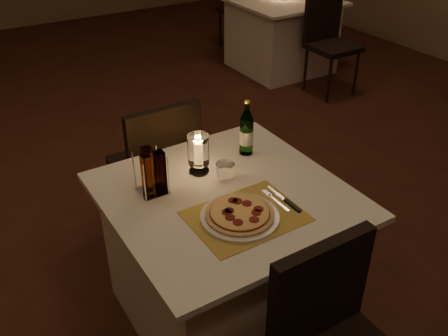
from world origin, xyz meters
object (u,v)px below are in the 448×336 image
chair_far (158,159)px  water_bottle (246,133)px  main_table (226,257)px  hurricane_candle (198,151)px  neighbor_table_right (281,34)px  pizza (240,214)px  tumbler (225,172)px  plate (240,217)px

chair_far → water_bottle: size_ratio=3.22×
main_table → water_bottle: bearing=42.6°
chair_far → hurricane_candle: (-0.01, -0.50, 0.30)m
chair_far → hurricane_candle: 0.58m
hurricane_candle → neighbor_table_right: hurricane_candle is taller
water_bottle → chair_far: bearing=119.8°
pizza → tumbler: bearing=69.7°
main_table → pizza: 0.44m
main_table → hurricane_candle: bearing=93.7°
main_table → pizza: (-0.05, -0.18, 0.39)m
plate → tumbler: size_ratio=3.70×
main_table → tumbler: 0.42m
pizza → neighbor_table_right: pizza is taller
chair_far → water_bottle: (0.27, -0.47, 0.30)m
plate → water_bottle: water_bottle is taller
hurricane_candle → neighbor_table_right: bearing=45.9°
tumbler → neighbor_table_right: 3.46m
water_bottle → neighbor_table_right: water_bottle is taller
main_table → water_bottle: water_bottle is taller
chair_far → tumbler: chair_far is taller
tumbler → water_bottle: water_bottle is taller
main_table → plate: bearing=-105.5°
plate → neighbor_table_right: size_ratio=0.32×
chair_far → water_bottle: 0.62m
tumbler → main_table: bearing=-119.1°
chair_far → pizza: size_ratio=3.21×
neighbor_table_right → tumbler: bearing=-131.9°
tumbler → hurricane_candle: hurricane_candle is taller
water_bottle → main_table: bearing=-137.4°
tumbler → water_bottle: (0.22, 0.15, 0.07)m
chair_far → neighbor_table_right: (2.35, 1.93, -0.18)m
main_table → tumbler: (0.05, 0.09, 0.41)m
tumbler → neighbor_table_right: bearing=48.1°
pizza → neighbor_table_right: size_ratio=0.28×
tumbler → hurricane_candle: 0.16m
pizza → tumbler: size_ratio=3.24×
chair_far → tumbler: 0.67m
pizza → water_bottle: (0.32, 0.43, 0.09)m
chair_far → tumbler: (0.05, -0.62, 0.23)m
pizza → hurricane_candle: hurricane_candle is taller
plate → tumbler: (0.10, 0.27, 0.03)m
tumbler → pizza: bearing=-110.3°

